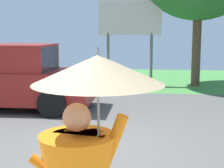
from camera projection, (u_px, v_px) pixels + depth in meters
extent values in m
cube|color=#565451|center=(107.00, 123.00, 8.69)|extent=(40.00, 8.00, 0.10)
cube|color=#458640|center=(127.00, 79.00, 16.55)|extent=(40.00, 8.00, 0.10)
sphere|color=tan|center=(77.00, 117.00, 2.62)|extent=(0.22, 0.22, 0.22)
cylinder|color=orange|center=(113.00, 142.00, 2.62)|extent=(0.24, 0.09, 0.45)
cylinder|color=orange|center=(46.00, 168.00, 2.73)|extent=(0.29, 0.08, 0.24)
cylinder|color=gray|center=(98.00, 113.00, 2.59)|extent=(0.02, 0.02, 0.75)
cone|color=#D1B284|center=(98.00, 70.00, 2.54)|extent=(1.00, 1.00, 0.22)
cylinder|color=gray|center=(98.00, 53.00, 2.52)|extent=(0.02, 0.02, 0.10)
cube|color=beige|center=(42.00, 155.00, 2.75)|extent=(0.02, 0.11, 0.16)
cube|color=maroon|center=(5.00, 85.00, 10.06)|extent=(5.20, 2.00, 0.90)
cube|color=maroon|center=(20.00, 60.00, 9.90)|extent=(1.80, 1.84, 0.90)
cube|color=#2D3842|center=(49.00, 60.00, 9.81)|extent=(0.10, 1.70, 0.77)
cylinder|color=black|center=(70.00, 90.00, 10.92)|extent=(0.76, 0.28, 0.76)
cylinder|color=black|center=(52.00, 103.00, 8.95)|extent=(0.76, 0.28, 0.76)
cylinder|color=slate|center=(108.00, 59.00, 14.35)|extent=(0.12, 0.12, 2.20)
cylinder|color=slate|center=(151.00, 59.00, 14.16)|extent=(0.12, 0.12, 2.20)
cube|color=silver|center=(130.00, 18.00, 14.00)|extent=(2.60, 0.10, 1.40)
cylinder|color=brown|center=(196.00, 45.00, 14.07)|extent=(0.36, 0.36, 3.38)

